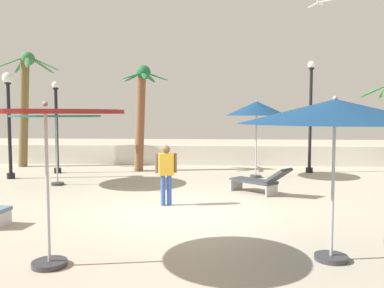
# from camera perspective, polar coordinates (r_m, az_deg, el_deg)

# --- Properties ---
(ground_plane) EXTENTS (56.00, 56.00, 0.00)m
(ground_plane) POSITION_cam_1_polar(r_m,az_deg,el_deg) (9.45, -1.31, -9.94)
(ground_plane) COLOR #B2A893
(boundary_wall) EXTENTS (25.20, 0.30, 0.90)m
(boundary_wall) POSITION_cam_1_polar(r_m,az_deg,el_deg) (18.28, 1.24, -1.61)
(boundary_wall) COLOR silver
(boundary_wall) RESTS_ON ground_plane
(patio_umbrella_0) EXTENTS (3.02, 3.02, 2.60)m
(patio_umbrella_0) POSITION_cam_1_polar(r_m,az_deg,el_deg) (6.60, 19.67, 4.25)
(patio_umbrella_0) COLOR #333338
(patio_umbrella_0) RESTS_ON ground_plane
(patio_umbrella_1) EXTENTS (2.25, 2.25, 2.83)m
(patio_umbrella_1) POSITION_cam_1_polar(r_m,az_deg,el_deg) (14.76, 9.17, 4.96)
(patio_umbrella_1) COLOR #333338
(patio_umbrella_1) RESTS_ON ground_plane
(patio_umbrella_2) EXTENTS (2.32, 2.32, 2.51)m
(patio_umbrella_2) POSITION_cam_1_polar(r_m,az_deg,el_deg) (6.34, -20.10, 2.80)
(patio_umbrella_2) COLOR #333338
(patio_umbrella_2) RESTS_ON ground_plane
(patio_umbrella_3) EXTENTS (2.84, 2.84, 2.43)m
(patio_umbrella_3) POSITION_cam_1_polar(r_m,az_deg,el_deg) (13.72, -18.80, 3.49)
(patio_umbrella_3) COLOR #333338
(patio_umbrella_3) RESTS_ON ground_plane
(palm_tree_0) EXTENTS (1.97, 2.01, 4.30)m
(palm_tree_0) POSITION_cam_1_polar(r_m,az_deg,el_deg) (16.42, -7.26, 5.37)
(palm_tree_0) COLOR brown
(palm_tree_0) RESTS_ON ground_plane
(palm_tree_2) EXTENTS (2.61, 2.58, 5.04)m
(palm_tree_2) POSITION_cam_1_polar(r_m,az_deg,el_deg) (19.13, -22.66, 6.24)
(palm_tree_2) COLOR brown
(palm_tree_2) RESTS_ON ground_plane
(lamp_post_0) EXTENTS (0.29, 0.29, 4.39)m
(lamp_post_0) POSITION_cam_1_polar(r_m,az_deg,el_deg) (16.47, 16.51, 4.17)
(lamp_post_0) COLOR black
(lamp_post_0) RESTS_ON ground_plane
(lamp_post_1) EXTENTS (0.39, 0.39, 3.80)m
(lamp_post_1) POSITION_cam_1_polar(r_m,az_deg,el_deg) (15.73, -24.63, 4.25)
(lamp_post_1) COLOR black
(lamp_post_1) RESTS_ON ground_plane
(lamp_post_2) EXTENTS (0.28, 0.28, 3.59)m
(lamp_post_2) POSITION_cam_1_polar(r_m,az_deg,el_deg) (16.56, -18.73, 2.55)
(lamp_post_2) COLOR black
(lamp_post_2) RESTS_ON ground_plane
(lounge_chair_0) EXTENTS (1.75, 1.67, 0.83)m
(lounge_chair_0) POSITION_cam_1_polar(r_m,az_deg,el_deg) (11.85, 9.65, -5.12)
(lounge_chair_0) COLOR #B7B7BC
(lounge_chair_0) RESTS_ON ground_plane
(guest_1) EXTENTS (0.54, 0.33, 1.54)m
(guest_1) POSITION_cam_1_polar(r_m,az_deg,el_deg) (10.17, -3.72, -3.62)
(guest_1) COLOR #3359B2
(guest_1) RESTS_ON ground_plane
(seagull_1) EXTENTS (0.84, 1.15, 0.14)m
(seagull_1) POSITION_cam_1_polar(r_m,az_deg,el_deg) (17.94, 17.83, 18.58)
(seagull_1) COLOR white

